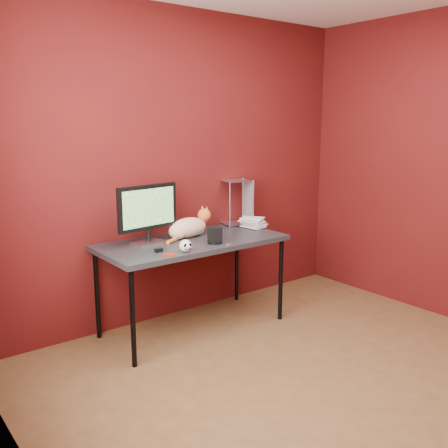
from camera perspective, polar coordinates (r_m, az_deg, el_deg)
room at (r=2.98m, az=13.68°, el=6.70°), size 3.52×3.52×2.61m
desk at (r=4.01m, az=-3.62°, el=-2.54°), size 1.50×0.70×0.75m
monitor at (r=3.86m, az=-8.70°, el=1.44°), size 0.53×0.20×0.46m
cat at (r=4.09m, az=-4.07°, el=-0.36°), size 0.50×0.23×0.24m
skull_mug at (r=3.64m, az=-4.41°, el=-2.48°), size 0.09×0.10×0.09m
speaker at (r=3.87m, az=-1.05°, el=-1.34°), size 0.12×0.12×0.13m
book_stack at (r=4.34m, az=2.80°, el=5.85°), size 0.23×0.24×0.99m
wire_rack at (r=4.56m, az=1.45°, el=2.53°), size 0.27×0.24×0.41m
pocket_knife at (r=3.56m, az=-6.34°, el=-3.51°), size 0.08×0.05×0.02m
black_gadget at (r=3.67m, az=-7.47°, el=-2.98°), size 0.06×0.04×0.03m
washer at (r=3.85m, az=0.52°, el=-2.33°), size 0.05×0.05×0.00m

